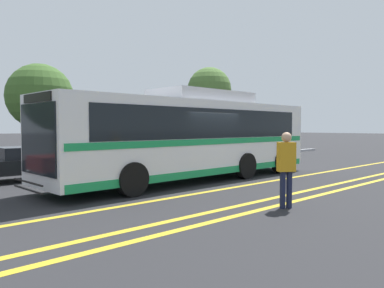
% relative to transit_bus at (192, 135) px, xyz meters
% --- Properties ---
extents(ground_plane, '(220.00, 220.00, 0.00)m').
position_rel_transit_bus_xyz_m(ground_plane, '(-0.08, -0.43, -1.69)').
color(ground_plane, '#262628').
extents(lane_strip_0, '(31.49, 0.20, 0.01)m').
position_rel_transit_bus_xyz_m(lane_strip_0, '(-0.02, -2.20, -1.68)').
color(lane_strip_0, gold).
rests_on(lane_strip_0, ground_plane).
extents(lane_strip_1, '(31.49, 0.20, 0.01)m').
position_rel_transit_bus_xyz_m(lane_strip_1, '(-0.02, -4.17, -1.68)').
color(lane_strip_1, gold).
rests_on(lane_strip_1, ground_plane).
extents(lane_strip_2, '(31.49, 0.20, 0.01)m').
position_rel_transit_bus_xyz_m(lane_strip_2, '(-0.02, -4.83, -1.68)').
color(lane_strip_2, gold).
rests_on(lane_strip_2, ground_plane).
extents(curb_strip, '(39.49, 0.36, 0.15)m').
position_rel_transit_bus_xyz_m(curb_strip, '(-0.02, 6.01, -1.61)').
color(curb_strip, '#99999E').
rests_on(curb_strip, ground_plane).
extents(transit_bus, '(11.86, 2.90, 3.36)m').
position_rel_transit_bus_xyz_m(transit_bus, '(0.00, 0.00, 0.00)').
color(transit_bus, silver).
rests_on(transit_bus, ground_plane).
extents(parked_car_1, '(4.46, 1.84, 1.26)m').
position_rel_transit_bus_xyz_m(parked_car_1, '(-4.68, 4.26, -1.04)').
color(parked_car_1, black).
rests_on(parked_car_1, ground_plane).
extents(pedestrian_0, '(0.47, 0.42, 1.87)m').
position_rel_transit_bus_xyz_m(pedestrian_0, '(-1.64, -5.14, -0.61)').
color(pedestrian_0, '#191E38').
rests_on(pedestrian_0, ground_plane).
extents(tree_0, '(3.59, 3.59, 5.48)m').
position_rel_transit_bus_xyz_m(tree_0, '(-1.57, 10.69, 1.99)').
color(tree_0, '#513823').
rests_on(tree_0, ground_plane).
extents(tree_2, '(3.42, 3.42, 6.64)m').
position_rel_transit_bus_xyz_m(tree_2, '(11.42, 10.31, 3.22)').
color(tree_2, '#513823').
rests_on(tree_2, ground_plane).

